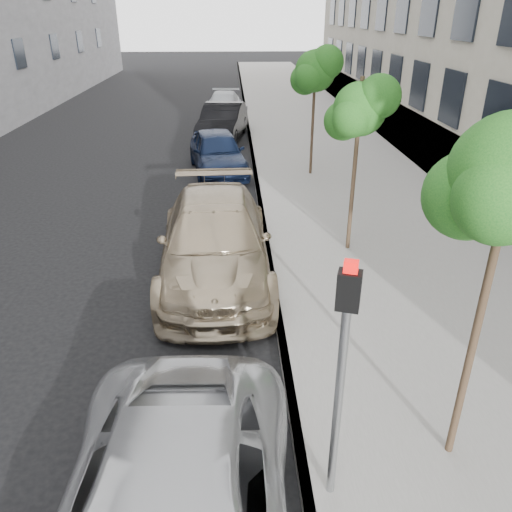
{
  "coord_description": "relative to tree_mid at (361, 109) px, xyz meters",
  "views": [
    {
      "loc": [
        0.34,
        -3.31,
        5.51
      ],
      "look_at": [
        0.73,
        4.85,
        1.5
      ],
      "focal_mm": 35.0,
      "sensor_mm": 36.0,
      "label": 1
    }
  ],
  "objects": [
    {
      "name": "sedan_rear",
      "position": [
        -3.33,
        18.15,
        -2.86
      ],
      "size": [
        2.17,
        4.88,
        1.39
      ],
      "primitive_type": "imported",
      "rotation": [
        0.0,
        0.0,
        -0.05
      ],
      "color": "#A6AAAE",
      "rests_on": "ground"
    },
    {
      "name": "sedan_black",
      "position": [
        -3.33,
        12.65,
        -2.73
      ],
      "size": [
        2.52,
        5.23,
        1.65
      ],
      "primitive_type": "imported",
      "rotation": [
        0.0,
        0.0,
        -0.16
      ],
      "color": "black",
      "rests_on": "ground"
    },
    {
      "name": "sidewalk",
      "position": [
        1.07,
        16.0,
        -3.48
      ],
      "size": [
        6.4,
        72.0,
        0.14
      ],
      "primitive_type": "cube",
      "color": "gray",
      "rests_on": "ground"
    },
    {
      "name": "sedan_blue",
      "position": [
        -3.45,
        7.23,
        -2.76
      ],
      "size": [
        2.57,
        4.86,
        1.58
      ],
      "primitive_type": "imported",
      "rotation": [
        0.0,
        0.0,
        0.16
      ],
      "color": "#101B36",
      "rests_on": "ground"
    },
    {
      "name": "curb",
      "position": [
        -2.05,
        16.0,
        -3.48
      ],
      "size": [
        0.15,
        72.0,
        0.14
      ],
      "primitive_type": "cube",
      "color": "#9E9B93",
      "rests_on": "ground"
    },
    {
      "name": "signal_pole",
      "position": [
        -1.76,
        -7.05,
        -1.41
      ],
      "size": [
        0.28,
        0.25,
        3.2
      ],
      "rotation": [
        0.0,
        0.0,
        -0.31
      ],
      "color": "#939699",
      "rests_on": "sidewalk"
    },
    {
      "name": "tree_far",
      "position": [
        0.0,
        6.5,
        0.16
      ],
      "size": [
        1.73,
        1.53,
        4.42
      ],
      "color": "#38281C",
      "rests_on": "sidewalk"
    },
    {
      "name": "suv",
      "position": [
        -3.33,
        -1.02,
        -2.68
      ],
      "size": [
        2.59,
        6.06,
        1.74
      ],
      "primitive_type": "imported",
      "rotation": [
        0.0,
        0.0,
        0.02
      ],
      "color": "tan",
      "rests_on": "ground"
    },
    {
      "name": "tree_mid",
      "position": [
        0.0,
        0.0,
        0.0
      ],
      "size": [
        1.58,
        1.38,
        4.2
      ],
      "color": "#38281C",
      "rests_on": "sidewalk"
    }
  ]
}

